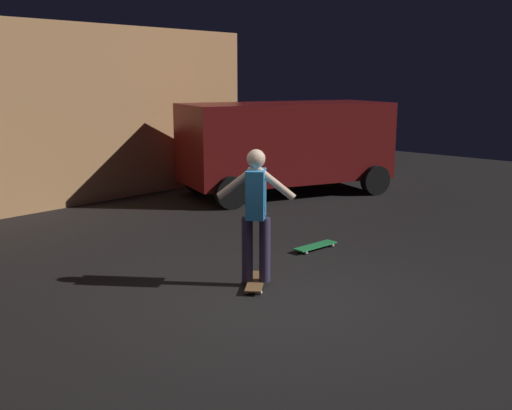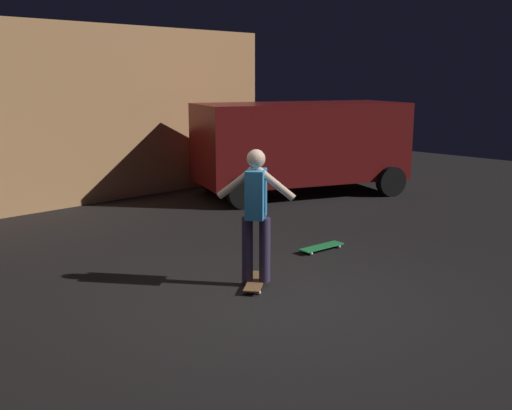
{
  "view_description": "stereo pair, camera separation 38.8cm",
  "coord_description": "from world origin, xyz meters",
  "px_view_note": "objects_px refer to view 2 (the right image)",
  "views": [
    {
      "loc": [
        -5.08,
        -4.39,
        2.6
      ],
      "look_at": [
        0.24,
        0.49,
        1.05
      ],
      "focal_mm": 42.09,
      "sensor_mm": 36.0,
      "label": 1
    },
    {
      "loc": [
        -4.81,
        -4.67,
        2.6
      ],
      "look_at": [
        0.24,
        0.49,
        1.05
      ],
      "focal_mm": 42.09,
      "sensor_mm": 36.0,
      "label": 2
    }
  ],
  "objects_px": {
    "parked_van": "(301,142)",
    "skateboard_spare": "(322,247)",
    "skateboard_ridden": "(256,282)",
    "skater": "(256,206)"
  },
  "relations": [
    {
      "from": "skateboard_ridden",
      "to": "skater",
      "type": "relative_size",
      "value": 0.45
    },
    {
      "from": "skater",
      "to": "skateboard_spare",
      "type": "bearing_deg",
      "value": 13.28
    },
    {
      "from": "parked_van",
      "to": "skateboard_spare",
      "type": "height_order",
      "value": "parked_van"
    },
    {
      "from": "skateboard_ridden",
      "to": "parked_van",
      "type": "bearing_deg",
      "value": 36.34
    },
    {
      "from": "skateboard_spare",
      "to": "skateboard_ridden",
      "type": "bearing_deg",
      "value": -166.72
    },
    {
      "from": "skater",
      "to": "parked_van",
      "type": "bearing_deg",
      "value": 36.34
    },
    {
      "from": "parked_van",
      "to": "skater",
      "type": "relative_size",
      "value": 2.98
    },
    {
      "from": "parked_van",
      "to": "skateboard_spare",
      "type": "bearing_deg",
      "value": -134.39
    },
    {
      "from": "skateboard_spare",
      "to": "skater",
      "type": "xyz_separation_m",
      "value": [
        -1.82,
        -0.43,
        0.98
      ]
    },
    {
      "from": "parked_van",
      "to": "skateboard_ridden",
      "type": "height_order",
      "value": "parked_van"
    }
  ]
}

